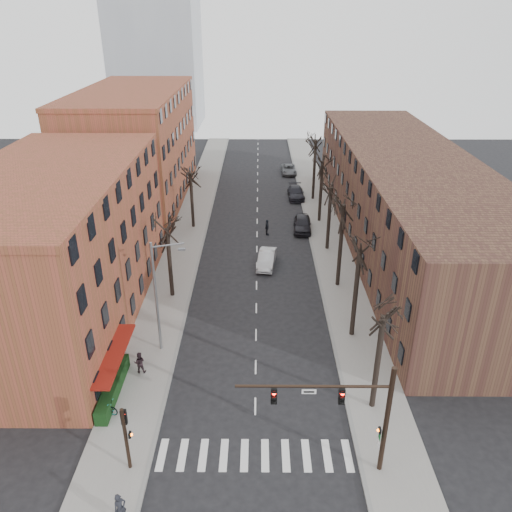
{
  "coord_description": "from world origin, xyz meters",
  "views": [
    {
      "loc": [
        0.2,
        -20.89,
        23.17
      ],
      "look_at": [
        -0.04,
        18.15,
        4.0
      ],
      "focal_mm": 35.0,
      "sensor_mm": 36.0,
      "label": 1
    }
  ],
  "objects_px": {
    "parked_car_near": "(302,224)",
    "bicycle": "(104,406)",
    "silver_sedan": "(267,259)",
    "pedestrian_a": "(120,508)",
    "parked_car_mid": "(296,193)"
  },
  "relations": [
    {
      "from": "silver_sedan",
      "to": "parked_car_mid",
      "type": "xyz_separation_m",
      "value": [
        4.3,
        20.46,
        0.0
      ]
    },
    {
      "from": "parked_car_mid",
      "to": "pedestrian_a",
      "type": "bearing_deg",
      "value": -104.78
    },
    {
      "from": "bicycle",
      "to": "silver_sedan",
      "type": "bearing_deg",
      "value": -8.8
    },
    {
      "from": "silver_sedan",
      "to": "bicycle",
      "type": "relative_size",
      "value": 2.36
    },
    {
      "from": "parked_car_near",
      "to": "parked_car_mid",
      "type": "height_order",
      "value": "parked_car_near"
    },
    {
      "from": "bicycle",
      "to": "pedestrian_a",
      "type": "bearing_deg",
      "value": -140.37
    },
    {
      "from": "parked_car_near",
      "to": "pedestrian_a",
      "type": "bearing_deg",
      "value": -104.6
    },
    {
      "from": "silver_sedan",
      "to": "parked_car_near",
      "type": "distance_m",
      "value": 10.08
    },
    {
      "from": "parked_car_mid",
      "to": "bicycle",
      "type": "height_order",
      "value": "parked_car_mid"
    },
    {
      "from": "parked_car_near",
      "to": "bicycle",
      "type": "relative_size",
      "value": 2.58
    },
    {
      "from": "silver_sedan",
      "to": "pedestrian_a",
      "type": "xyz_separation_m",
      "value": [
        -7.65,
        -28.35,
        0.28
      ]
    },
    {
      "from": "parked_car_near",
      "to": "silver_sedan",
      "type": "bearing_deg",
      "value": -112.17
    },
    {
      "from": "parked_car_near",
      "to": "parked_car_mid",
      "type": "relative_size",
      "value": 0.96
    },
    {
      "from": "pedestrian_a",
      "to": "bicycle",
      "type": "distance_m",
      "value": 8.06
    },
    {
      "from": "silver_sedan",
      "to": "parked_car_mid",
      "type": "bearing_deg",
      "value": 85.29
    }
  ]
}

